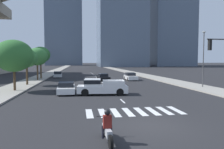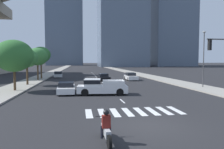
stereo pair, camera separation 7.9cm
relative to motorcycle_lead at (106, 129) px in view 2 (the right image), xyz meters
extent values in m
plane|color=#232326|center=(2.64, 2.02, -0.58)|extent=(800.00, 800.00, 0.00)
cube|color=gray|center=(14.71, 32.02, -0.51)|extent=(4.00, 260.00, 0.15)
cube|color=gray|center=(-9.43, 32.02, -0.51)|extent=(4.00, 260.00, 0.15)
cube|color=silver|center=(-0.51, 5.24, -0.58)|extent=(0.45, 2.51, 0.01)
cube|color=silver|center=(0.39, 5.24, -0.58)|extent=(0.45, 2.51, 0.01)
cube|color=silver|center=(1.29, 5.24, -0.58)|extent=(0.45, 2.51, 0.01)
cube|color=silver|center=(2.19, 5.24, -0.58)|extent=(0.45, 2.51, 0.01)
cube|color=silver|center=(3.09, 5.24, -0.58)|extent=(0.45, 2.51, 0.01)
cube|color=silver|center=(3.99, 5.24, -0.58)|extent=(0.45, 2.51, 0.01)
cube|color=silver|center=(4.89, 5.24, -0.58)|extent=(0.45, 2.51, 0.01)
cube|color=silver|center=(5.79, 5.24, -0.58)|extent=(0.45, 2.51, 0.01)
cube|color=silver|center=(2.64, 9.24, -0.58)|extent=(0.14, 2.00, 0.01)
cube|color=silver|center=(2.64, 13.24, -0.58)|extent=(0.14, 2.00, 0.01)
cube|color=silver|center=(2.64, 17.24, -0.58)|extent=(0.14, 2.00, 0.01)
cube|color=silver|center=(2.64, 21.24, -0.58)|extent=(0.14, 2.00, 0.01)
cube|color=silver|center=(2.64, 25.24, -0.58)|extent=(0.14, 2.00, 0.01)
cube|color=silver|center=(2.64, 29.24, -0.58)|extent=(0.14, 2.00, 0.01)
cube|color=silver|center=(2.64, 33.24, -0.58)|extent=(0.14, 2.00, 0.01)
cube|color=silver|center=(2.64, 37.24, -0.58)|extent=(0.14, 2.00, 0.01)
cube|color=silver|center=(2.64, 41.24, -0.58)|extent=(0.14, 2.00, 0.01)
cube|color=silver|center=(2.64, 45.24, -0.58)|extent=(0.14, 2.00, 0.01)
cube|color=silver|center=(2.64, 49.24, -0.58)|extent=(0.14, 2.00, 0.01)
cube|color=silver|center=(2.64, 53.24, -0.58)|extent=(0.14, 2.00, 0.01)
cube|color=silver|center=(2.64, 57.24, -0.58)|extent=(0.14, 2.00, 0.01)
cylinder|color=black|center=(-0.04, 0.83, -0.28)|extent=(0.15, 0.61, 0.60)
cylinder|color=black|center=(0.04, -0.80, -0.28)|extent=(0.15, 0.61, 0.60)
cube|color=#B7BABF|center=(0.00, 0.02, -0.06)|extent=(0.29, 1.31, 0.32)
cylinder|color=#B2B2B7|center=(-0.04, 0.73, 0.02)|extent=(0.08, 0.32, 0.67)
cylinder|color=black|center=(-0.04, 0.78, 0.39)|extent=(0.70, 0.07, 0.04)
cube|color=maroon|center=(0.00, -0.08, 0.37)|extent=(0.37, 0.26, 0.55)
sphere|color=black|center=(0.00, -0.08, 0.78)|extent=(0.26, 0.26, 0.26)
cylinder|color=black|center=(-0.18, 0.01, -0.11)|extent=(0.13, 0.13, 0.55)
cylinder|color=black|center=(0.18, 0.02, -0.11)|extent=(0.13, 0.13, 0.55)
cube|color=silver|center=(1.28, 13.18, 0.01)|extent=(5.44, 2.50, 0.75)
cube|color=silver|center=(0.23, 13.28, 0.74)|extent=(1.85, 2.00, 0.70)
cube|color=black|center=(0.23, 13.28, 0.82)|extent=(1.88, 2.04, 0.39)
cube|color=silver|center=(2.34, 12.11, 0.66)|extent=(2.21, 0.29, 0.55)
cube|color=silver|center=(2.52, 14.03, 0.66)|extent=(2.21, 0.29, 0.55)
cube|color=silver|center=(3.53, 12.97, 0.66)|extent=(0.26, 1.93, 0.55)
cylinder|color=black|center=(-0.59, 12.45, -0.20)|extent=(0.78, 0.33, 0.76)
cylinder|color=black|center=(-0.42, 14.24, -0.20)|extent=(0.78, 0.33, 0.76)
cylinder|color=black|center=(2.98, 12.12, -0.20)|extent=(0.78, 0.33, 0.76)
cylinder|color=black|center=(3.15, 13.91, -0.20)|extent=(0.78, 0.33, 0.76)
cube|color=silver|center=(-2.58, 14.82, -0.12)|extent=(1.96, 4.73, 0.60)
cube|color=black|center=(-2.58, 14.58, 0.43)|extent=(1.67, 2.15, 0.49)
cylinder|color=black|center=(-3.46, 16.38, -0.26)|extent=(0.24, 0.65, 0.64)
cylinder|color=black|center=(-1.81, 16.43, -0.26)|extent=(0.24, 0.65, 0.64)
cylinder|color=black|center=(-3.36, 13.20, -0.26)|extent=(0.24, 0.65, 0.64)
cylinder|color=black|center=(-1.71, 13.25, -0.26)|extent=(0.24, 0.65, 0.64)
cube|color=black|center=(3.24, 29.06, -0.12)|extent=(2.02, 4.49, 0.61)
cube|color=black|center=(3.23, 29.28, 0.44)|extent=(1.65, 2.07, 0.50)
cylinder|color=black|center=(4.11, 27.63, -0.26)|extent=(0.26, 0.65, 0.64)
cylinder|color=black|center=(2.57, 27.52, -0.26)|extent=(0.26, 0.65, 0.64)
cylinder|color=black|center=(3.91, 30.60, -0.26)|extent=(0.26, 0.65, 0.64)
cylinder|color=black|center=(2.37, 30.49, -0.26)|extent=(0.26, 0.65, 0.64)
cube|color=silver|center=(8.44, 29.36, -0.08)|extent=(1.90, 4.46, 0.68)
cube|color=black|center=(8.44, 29.58, 0.53)|extent=(1.63, 2.02, 0.53)
cylinder|color=black|center=(9.23, 27.84, -0.26)|extent=(0.23, 0.64, 0.64)
cylinder|color=black|center=(7.59, 27.87, -0.26)|extent=(0.23, 0.64, 0.64)
cylinder|color=black|center=(9.29, 30.85, -0.26)|extent=(0.23, 0.64, 0.64)
cylinder|color=black|center=(7.65, 30.88, -0.26)|extent=(0.23, 0.64, 0.64)
cube|color=#B7BABF|center=(-5.76, 38.02, -0.12)|extent=(2.15, 4.71, 0.61)
cube|color=black|center=(-5.74, 37.79, 0.45)|extent=(1.71, 2.19, 0.53)
cylinder|color=black|center=(-6.68, 39.49, -0.26)|extent=(0.28, 0.66, 0.64)
cylinder|color=black|center=(-5.13, 39.64, -0.26)|extent=(0.28, 0.66, 0.64)
cylinder|color=black|center=(-6.39, 36.40, -0.26)|extent=(0.28, 0.66, 0.64)
cylinder|color=black|center=(-4.84, 36.54, -0.26)|extent=(0.28, 0.66, 0.64)
cube|color=black|center=(9.35, 6.76, 4.32)|extent=(0.20, 0.28, 0.90)
sphere|color=red|center=(9.35, 6.76, 4.62)|extent=(0.18, 0.18, 0.18)
sphere|color=orange|center=(9.35, 6.76, 4.32)|extent=(0.18, 0.18, 0.18)
sphere|color=green|center=(9.35, 6.76, 4.02)|extent=(0.18, 0.18, 0.18)
cylinder|color=#3F3F42|center=(15.01, 16.48, 3.12)|extent=(0.12, 0.12, 7.11)
ellipsoid|color=beige|center=(15.01, 16.48, 6.78)|extent=(0.50, 0.24, 0.20)
cylinder|color=#4C3823|center=(-8.63, 16.95, 0.70)|extent=(0.28, 0.28, 2.27)
ellipsoid|color=#2D662D|center=(-8.63, 16.95, 3.59)|extent=(4.38, 4.38, 3.72)
cylinder|color=#4C3823|center=(-8.63, 22.97, 0.87)|extent=(0.28, 0.28, 2.59)
ellipsoid|color=#387538|center=(-8.63, 22.97, 3.43)|extent=(3.16, 3.16, 2.69)
cylinder|color=#4C3823|center=(-8.63, 30.82, 0.93)|extent=(0.28, 0.28, 2.72)
ellipsoid|color=#387538|center=(-8.63, 30.82, 3.80)|extent=(3.78, 3.78, 3.21)
cylinder|color=#4C3823|center=(-8.63, 34.34, 1.16)|extent=(0.28, 0.28, 3.18)
ellipsoid|color=#2D662D|center=(-8.63, 34.34, 4.24)|extent=(3.72, 3.72, 3.17)
cube|color=slate|center=(63.24, 133.22, 42.32)|extent=(28.29, 25.42, 85.80)
camera|label=1|loc=(-1.19, -8.92, 2.99)|focal=33.65mm
camera|label=2|loc=(-1.11, -8.93, 2.99)|focal=33.65mm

